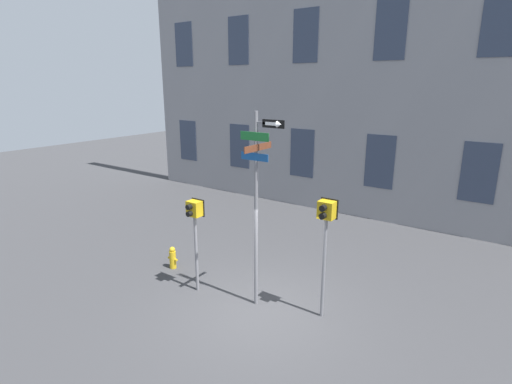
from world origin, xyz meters
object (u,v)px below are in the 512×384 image
(fire_hydrant, at_px, (173,258))
(pedestrian_signal_left, at_px, (195,219))
(pedestrian_signal_right, at_px, (326,225))
(street_sign_pole, at_px, (258,194))

(fire_hydrant, bearing_deg, pedestrian_signal_left, -20.20)
(pedestrian_signal_left, bearing_deg, pedestrian_signal_right, 13.46)
(fire_hydrant, bearing_deg, street_sign_pole, -3.78)
(pedestrian_signal_left, distance_m, fire_hydrant, 2.33)
(pedestrian_signal_right, bearing_deg, pedestrian_signal_left, -166.54)
(pedestrian_signal_left, height_order, fire_hydrant, pedestrian_signal_left)
(street_sign_pole, xyz_separation_m, fire_hydrant, (-3.23, 0.21, -2.54))
(pedestrian_signal_right, height_order, fire_hydrant, pedestrian_signal_right)
(street_sign_pole, height_order, pedestrian_signal_right, street_sign_pole)
(street_sign_pole, bearing_deg, pedestrian_signal_right, 15.77)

